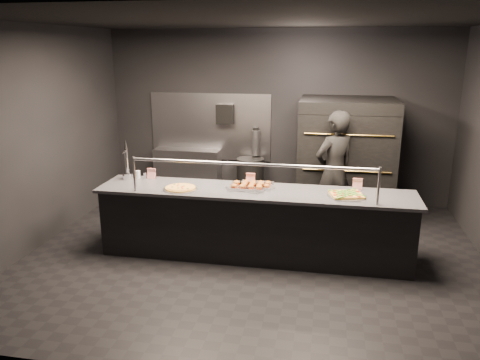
# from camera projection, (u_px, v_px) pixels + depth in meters

# --- Properties ---
(room) EXTENTS (6.04, 6.00, 3.00)m
(room) POSITION_uv_depth(u_px,v_px,m) (254.00, 145.00, 5.91)
(room) COLOR black
(room) RESTS_ON ground
(service_counter) EXTENTS (4.10, 0.78, 1.37)m
(service_counter) POSITION_uv_depth(u_px,v_px,m) (254.00, 223.00, 6.14)
(service_counter) COLOR black
(service_counter) RESTS_ON ground
(pizza_oven) EXTENTS (1.50, 1.23, 1.91)m
(pizza_oven) POSITION_uv_depth(u_px,v_px,m) (345.00, 157.00, 7.59)
(pizza_oven) COLOR black
(pizza_oven) RESTS_ON ground
(prep_shelf) EXTENTS (1.20, 0.35, 0.90)m
(prep_shelf) POSITION_uv_depth(u_px,v_px,m) (188.00, 173.00, 8.62)
(prep_shelf) COLOR #99999E
(prep_shelf) RESTS_ON ground
(towel_dispenser) EXTENTS (0.30, 0.20, 0.35)m
(towel_dispenser) POSITION_uv_depth(u_px,v_px,m) (225.00, 114.00, 8.26)
(towel_dispenser) COLOR black
(towel_dispenser) RESTS_ON room
(fire_extinguisher) EXTENTS (0.14, 0.14, 0.51)m
(fire_extinguisher) POSITION_uv_depth(u_px,v_px,m) (256.00, 142.00, 8.31)
(fire_extinguisher) COLOR #B2B2B7
(fire_extinguisher) RESTS_ON room
(beer_tap) EXTENTS (0.15, 0.21, 0.56)m
(beer_tap) POSITION_uv_depth(u_px,v_px,m) (127.00, 168.00, 6.48)
(beer_tap) COLOR silver
(beer_tap) RESTS_ON service_counter
(round_pizza) EXTENTS (0.45, 0.45, 0.03)m
(round_pizza) POSITION_uv_depth(u_px,v_px,m) (180.00, 188.00, 6.05)
(round_pizza) COLOR silver
(round_pizza) RESTS_ON service_counter
(slider_tray_a) EXTENTS (0.57, 0.50, 0.08)m
(slider_tray_a) POSITION_uv_depth(u_px,v_px,m) (248.00, 186.00, 6.09)
(slider_tray_a) COLOR silver
(slider_tray_a) RESTS_ON service_counter
(slider_tray_b) EXTENTS (0.52, 0.45, 0.07)m
(slider_tray_b) POSITION_uv_depth(u_px,v_px,m) (256.00, 185.00, 6.15)
(slider_tray_b) COLOR silver
(slider_tray_b) RESTS_ON service_counter
(square_pizza) EXTENTS (0.48, 0.48, 0.05)m
(square_pizza) POSITION_uv_depth(u_px,v_px,m) (347.00, 195.00, 5.77)
(square_pizza) COLOR silver
(square_pizza) RESTS_ON service_counter
(condiment_jar) EXTENTS (0.16, 0.06, 0.11)m
(condiment_jar) POSITION_uv_depth(u_px,v_px,m) (140.00, 175.00, 6.56)
(condiment_jar) COLOR silver
(condiment_jar) RESTS_ON service_counter
(tent_cards) EXTENTS (2.92, 0.04, 0.15)m
(tent_cards) POSITION_uv_depth(u_px,v_px,m) (250.00, 178.00, 6.28)
(tent_cards) COLOR white
(tent_cards) RESTS_ON service_counter
(trash_bin) EXTENTS (0.48, 0.48, 0.80)m
(trash_bin) POSITION_uv_depth(u_px,v_px,m) (250.00, 180.00, 8.33)
(trash_bin) COLOR black
(trash_bin) RESTS_ON ground
(worker) EXTENTS (0.79, 0.75, 1.82)m
(worker) POSITION_uv_depth(u_px,v_px,m) (334.00, 172.00, 6.92)
(worker) COLOR black
(worker) RESTS_ON ground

